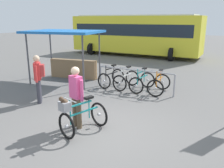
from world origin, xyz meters
TOP-DOWN VIEW (x-y plane):
  - ground_plane at (0.00, 0.00)m, footprint 80.00×80.00m
  - bike_rack_rail at (-0.62, 3.57)m, footprint 3.21×0.09m
  - racked_bike_black at (-1.77, 3.74)m, footprint 0.77×1.16m
  - racked_bike_white at (-1.07, 3.74)m, footprint 0.76×1.17m
  - racked_bike_teal at (-0.37, 3.75)m, footprint 0.75×1.15m
  - racked_bike_orange at (0.33, 3.76)m, footprint 0.71×1.11m
  - featured_bicycle at (-0.34, -0.43)m, footprint 0.94×1.25m
  - person_with_featured_bike at (-0.62, -0.16)m, footprint 0.51×0.29m
  - pedestrian_with_backpack at (-2.90, 0.74)m, footprint 0.46×0.47m
  - bus_distant at (-4.50, 12.33)m, footprint 10.03×3.48m
  - market_stall at (-4.01, 3.71)m, footprint 3.48×2.85m

SIDE VIEW (x-z plane):
  - ground_plane at x=0.00m, z-range 0.00..0.00m
  - racked_bike_black at x=-1.77m, z-range -0.12..0.86m
  - racked_bike_white at x=-1.07m, z-range -0.12..0.86m
  - racked_bike_teal at x=-0.37m, z-range -0.12..0.85m
  - racked_bike_orange at x=0.33m, z-range -0.12..0.85m
  - featured_bicycle at x=-0.34m, z-range -0.06..1.03m
  - bike_rack_rail at x=-0.62m, z-range 0.23..1.10m
  - person_with_featured_bike at x=-0.62m, z-range 0.09..1.73m
  - pedestrian_with_backpack at x=-2.90m, z-range 0.12..1.76m
  - market_stall at x=-4.01m, z-range 0.24..2.54m
  - bus_distant at x=-4.50m, z-range 0.20..3.28m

